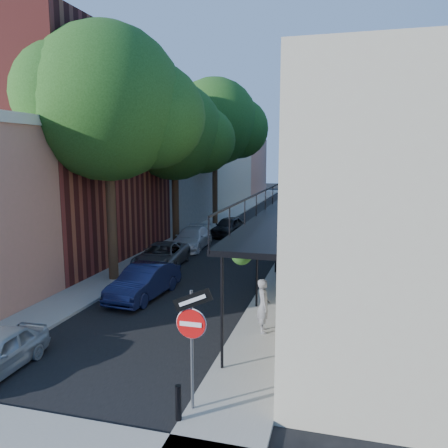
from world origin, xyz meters
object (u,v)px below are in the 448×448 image
Objects in this scene: oak_near at (119,107)px; parked_car_d at (192,238)px; parked_car_e at (228,226)px; oak_far at (221,124)px; parked_car_b at (144,282)px; sign_post at (192,329)px; bollard at (178,403)px; parked_car_c at (161,256)px; oak_mid at (181,134)px; pedestrian at (263,306)px.

oak_near is 10.31m from parked_car_d.
oak_near is at bearing -91.50° from parked_car_e.
oak_far reaches higher than parked_car_b.
sign_post is 3.74× the size of bollard.
sign_post reaches higher than bollard.
oak_near is 2.90× the size of parked_car_e.
parked_car_c is (-1.20, 4.61, -0.04)m from parked_car_b.
bollard is 13.78m from oak_near.
sign_post is at bearing -52.66° from parked_car_b.
parked_car_d is (0.82, -0.66, -6.41)m from oak_mid.
oak_mid is 2.29× the size of parked_car_d.
bollard is 0.07× the size of oak_far.
parked_car_d is (-5.76, 16.60, -1.39)m from sign_post.
bollard is at bearing -56.88° from oak_near.
oak_far is at bearing 100.80° from parked_car_b.
parked_car_c is 9.71m from parked_car_e.
oak_near is at bearing 123.12° from bollard.
sign_post reaches higher than parked_car_b.
oak_near is 17.01m from oak_far.
pedestrian is (5.35, -2.46, 0.33)m from parked_car_b.
oak_near is 2.52× the size of parked_car_c.
bollard is at bearing -55.17° from parked_car_b.
sign_post is at bearing -70.48° from parked_car_e.
parked_car_c is at bearing 109.54° from parked_car_b.
bollard is 0.45× the size of pedestrian.
parked_car_d is (-5.60, 17.07, 0.13)m from bollard.
parked_car_e is 17.58m from pedestrian.
oak_mid is 12.09m from parked_car_b.
sign_post is 19.14m from oak_mid.
oak_mid is 2.59× the size of parked_car_e.
parked_car_d is at bearing -95.66° from parked_car_e.
sign_post is 21.99m from parked_car_e.
oak_near reaches higher than pedestrian.
bollard is at bearing -70.04° from parked_car_c.
oak_far is (-6.51, 26.30, 6.22)m from sign_post.
sign_post is 0.76× the size of parked_car_e.
parked_car_e reaches higher than parked_car_d.
parked_car_b is 2.32× the size of pedestrian.
oak_far is at bearing 88.42° from parked_car_c.
parked_car_c is at bearing -92.52° from parked_car_d.
parked_car_e reaches higher than parked_car_c.
oak_near is at bearing -89.63° from oak_mid.
oak_mid is 2.25× the size of parked_car_c.
parked_car_d is at bearing 108.16° from bollard.
pedestrian is (5.44, -16.72, 0.33)m from parked_car_e.
oak_far is at bearing 89.59° from oak_mid.
sign_post is at bearing -69.14° from oak_mid.
parked_car_e is (1.88, 12.16, -7.21)m from oak_near.
bollard is 19.96m from oak_mid.
parked_car_d is 13.57m from pedestrian.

